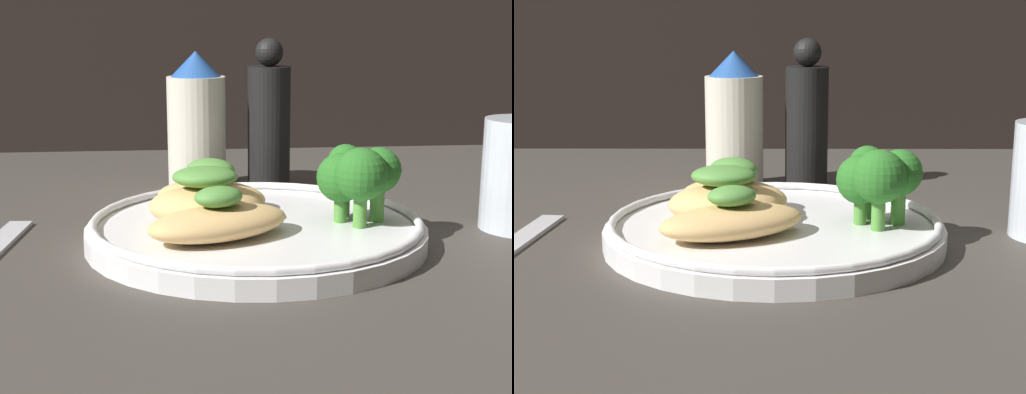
% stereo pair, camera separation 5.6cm
% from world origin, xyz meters
% --- Properties ---
extents(ground_plane, '(1.80, 1.80, 0.01)m').
position_xyz_m(ground_plane, '(0.00, 0.00, -0.01)').
color(ground_plane, '#3D3833').
extents(plate, '(0.25, 0.25, 0.02)m').
position_xyz_m(plate, '(0.00, 0.00, 0.01)').
color(plate, white).
rests_on(plate, ground_plane).
extents(grilled_meat_front, '(0.12, 0.09, 0.04)m').
position_xyz_m(grilled_meat_front, '(-0.03, -0.04, 0.03)').
color(grilled_meat_front, tan).
rests_on(grilled_meat_front, plate).
extents(grilled_meat_middle, '(0.09, 0.06, 0.04)m').
position_xyz_m(grilled_meat_middle, '(-0.04, 0.00, 0.03)').
color(grilled_meat_middle, tan).
rests_on(grilled_meat_middle, plate).
extents(grilled_meat_back, '(0.10, 0.09, 0.04)m').
position_xyz_m(grilled_meat_back, '(-0.03, 0.03, 0.03)').
color(grilled_meat_back, tan).
rests_on(grilled_meat_back, plate).
extents(broccoli_bunch, '(0.06, 0.06, 0.06)m').
position_xyz_m(broccoli_bunch, '(0.07, -0.01, 0.05)').
color(broccoli_bunch, '#4C8E38').
rests_on(broccoli_bunch, plate).
extents(sauce_bottle, '(0.05, 0.05, 0.13)m').
position_xyz_m(sauce_bottle, '(-0.04, 0.18, 0.06)').
color(sauce_bottle, silver).
rests_on(sauce_bottle, ground_plane).
extents(pepper_grinder, '(0.04, 0.04, 0.14)m').
position_xyz_m(pepper_grinder, '(0.03, 0.18, 0.06)').
color(pepper_grinder, black).
rests_on(pepper_grinder, ground_plane).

